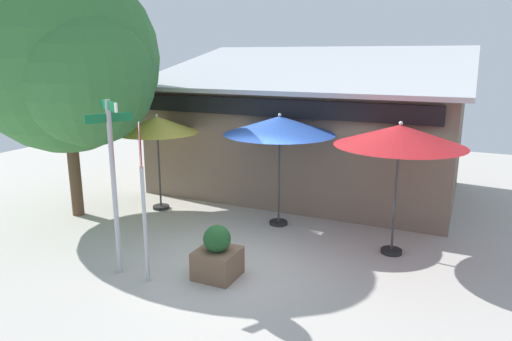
% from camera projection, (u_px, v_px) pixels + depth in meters
% --- Properties ---
extents(ground_plane, '(28.00, 28.00, 0.10)m').
position_uv_depth(ground_plane, '(237.00, 263.00, 9.42)').
color(ground_plane, '#ADA8A0').
extents(cafe_building, '(8.98, 5.78, 4.33)m').
position_uv_depth(cafe_building, '(309.00, 136.00, 14.23)').
color(cafe_building, '#705B4C').
rests_on(cafe_building, ground).
extents(street_sign_post, '(0.78, 0.73, 3.28)m').
position_uv_depth(street_sign_post, '(113.00, 172.00, 8.45)').
color(street_sign_post, '#A8AAB2').
rests_on(street_sign_post, ground).
extents(stop_sign, '(0.53, 0.67, 2.95)m').
position_uv_depth(stop_sign, '(142.00, 171.00, 8.07)').
color(stop_sign, '#A8AAB2').
rests_on(stop_sign, ground).
extents(patio_umbrella_mustard_left, '(2.17, 2.17, 2.57)m').
position_uv_depth(patio_umbrella_mustard_left, '(157.00, 125.00, 12.09)').
color(patio_umbrella_mustard_left, black).
rests_on(patio_umbrella_mustard_left, ground).
extents(patio_umbrella_royal_blue_center, '(2.63, 2.63, 2.73)m').
position_uv_depth(patio_umbrella_royal_blue_center, '(280.00, 126.00, 10.88)').
color(patio_umbrella_royal_blue_center, black).
rests_on(patio_umbrella_royal_blue_center, ground).
extents(patio_umbrella_crimson_right, '(2.59, 2.59, 2.78)m').
position_uv_depth(patio_umbrella_crimson_right, '(400.00, 136.00, 9.20)').
color(patio_umbrella_crimson_right, black).
rests_on(patio_umbrella_crimson_right, ground).
extents(shade_tree, '(5.02, 4.57, 6.25)m').
position_uv_depth(shade_tree, '(68.00, 63.00, 11.02)').
color(shade_tree, brown).
rests_on(shade_tree, ground).
extents(sidewalk_planter, '(0.76, 0.76, 1.01)m').
position_uv_depth(sidewalk_planter, '(217.00, 256.00, 8.66)').
color(sidewalk_planter, brown).
rests_on(sidewalk_planter, ground).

